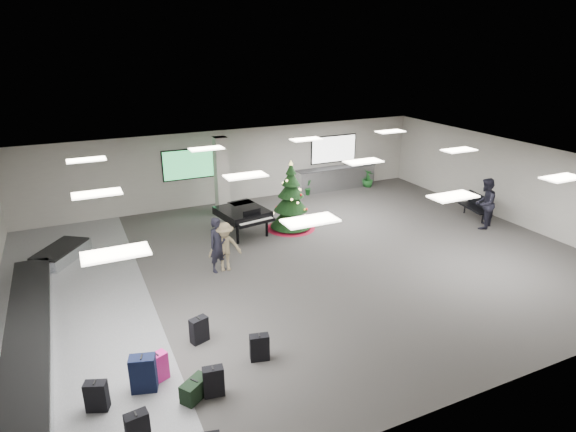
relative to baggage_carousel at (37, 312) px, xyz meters
name	(u,v)px	position (x,y,z in m)	size (l,w,h in m)	color
ground	(306,262)	(7.84, 0.08, -0.21)	(18.00, 18.00, 0.00)	#3D3937
room_envelope	(287,189)	(7.46, 0.75, 2.12)	(18.02, 14.02, 3.21)	#9F9A92
baggage_carousel	(37,312)	(0.00, 0.00, 0.00)	(2.28, 9.71, 0.43)	silver
service_counter	(336,178)	(12.84, 6.73, 0.33)	(4.05, 0.65, 1.08)	silver
suitcase_0	(138,428)	(1.72, -5.27, 0.11)	(0.44, 0.28, 0.66)	black
suitcase_1	(214,381)	(3.31, -4.65, 0.11)	(0.45, 0.28, 0.67)	black
pink_suitcase	(158,367)	(2.38, -3.72, 0.11)	(0.47, 0.37, 0.66)	#D01B7A
suitcase_3	(199,330)	(3.54, -2.72, 0.10)	(0.47, 0.35, 0.65)	black
navy_suitcase	(143,374)	(2.06, -3.90, 0.19)	(0.58, 0.44, 0.82)	black
suitcase_5	(97,396)	(1.13, -4.09, 0.10)	(0.47, 0.37, 0.65)	black
green_duffel	(195,389)	(2.94, -4.57, -0.01)	(0.68, 0.61, 0.43)	black
suitcase_7	(260,347)	(4.58, -3.96, 0.10)	(0.47, 0.32, 0.65)	black
christmas_tree	(291,206)	(8.67, 3.01, 0.70)	(1.87, 1.87, 2.67)	maroon
grand_piano	(243,214)	(6.83, 3.19, 0.60)	(1.84, 2.22, 1.14)	black
bench	(476,205)	(15.94, 0.88, 0.33)	(0.80, 1.59, 0.96)	black
traveler_a	(218,245)	(5.10, 0.71, 0.66)	(0.64, 0.42, 1.75)	black
traveler_b	(225,247)	(5.30, 0.67, 0.57)	(1.02, 0.59, 1.58)	#857352
traveler_bench	(485,203)	(15.34, -0.06, 0.77)	(0.95, 0.74, 1.96)	black
potted_plant_left	(308,187)	(11.21, 6.49, 0.14)	(0.39, 0.31, 0.71)	#143F18
potted_plant_right	(368,178)	(14.47, 6.37, 0.21)	(0.47, 0.47, 0.84)	#143F18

